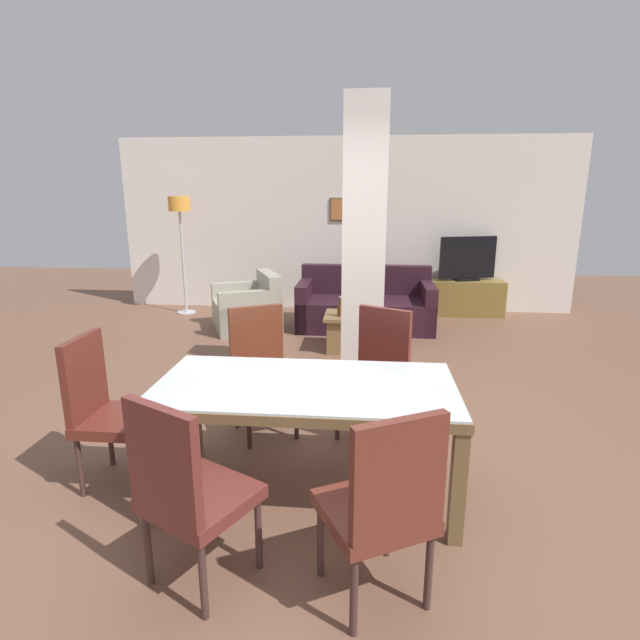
% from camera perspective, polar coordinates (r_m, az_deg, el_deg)
% --- Properties ---
extents(ground_plane, '(18.00, 18.00, 0.00)m').
position_cam_1_polar(ground_plane, '(3.43, -1.58, -18.87)').
color(ground_plane, brown).
extents(back_wall, '(7.20, 0.09, 2.70)m').
position_cam_1_polar(back_wall, '(8.08, 2.85, 10.74)').
color(back_wall, silver).
rests_on(back_wall, ground_plane).
extents(divider_pillar, '(0.39, 0.32, 2.70)m').
position_cam_1_polar(divider_pillar, '(4.62, 5.02, 7.84)').
color(divider_pillar, silver).
rests_on(divider_pillar, ground_plane).
extents(dining_table, '(1.85, 0.92, 0.75)m').
position_cam_1_polar(dining_table, '(3.13, -1.66, -9.63)').
color(dining_table, brown).
rests_on(dining_table, ground_plane).
extents(dining_chair_far_right, '(0.62, 0.62, 1.00)m').
position_cam_1_polar(dining_chair_far_right, '(3.94, 6.49, -5.47)').
color(dining_chair_far_right, maroon).
rests_on(dining_chair_far_right, ground_plane).
extents(dining_chair_near_left, '(0.62, 0.62, 1.00)m').
position_cam_1_polar(dining_chair_near_left, '(2.53, -14.96, -18.04)').
color(dining_chair_near_left, maroon).
rests_on(dining_chair_near_left, ground_plane).
extents(dining_chair_near_right, '(0.62, 0.62, 1.00)m').
position_cam_1_polar(dining_chair_near_right, '(2.38, 7.22, -19.96)').
color(dining_chair_near_right, maroon).
rests_on(dining_chair_near_right, ground_plane).
extents(dining_chair_far_left, '(0.62, 0.62, 1.00)m').
position_cam_1_polar(dining_chair_far_left, '(4.00, -6.71, -5.18)').
color(dining_chair_far_left, '#622C1A').
rests_on(dining_chair_far_left, ground_plane).
extents(dining_chair_head_left, '(0.46, 0.46, 1.00)m').
position_cam_1_polar(dining_chair_head_left, '(3.55, -23.29, -8.94)').
color(dining_chair_head_left, '#5C251C').
rests_on(dining_chair_head_left, ground_plane).
extents(sofa, '(1.87, 0.95, 0.84)m').
position_cam_1_polar(sofa, '(7.09, 5.18, 1.45)').
color(sofa, black).
rests_on(sofa, ground_plane).
extents(armchair, '(1.12, 1.12, 0.78)m').
position_cam_1_polar(armchair, '(7.05, -8.12, 1.22)').
color(armchair, '#A19E8C').
rests_on(armchair, ground_plane).
extents(coffee_table, '(0.70, 0.57, 0.44)m').
position_cam_1_polar(coffee_table, '(6.07, 3.84, -1.34)').
color(coffee_table, brown).
rests_on(coffee_table, ground_plane).
extents(bottle, '(0.06, 0.06, 0.24)m').
position_cam_1_polar(bottle, '(5.90, 2.29, 1.30)').
color(bottle, '#4C2D14').
rests_on(bottle, coffee_table).
extents(tv_stand, '(1.16, 0.40, 0.55)m').
position_cam_1_polar(tv_stand, '(8.08, 16.21, 2.47)').
color(tv_stand, olive).
rests_on(tv_stand, ground_plane).
extents(tv_screen, '(0.88, 0.31, 0.67)m').
position_cam_1_polar(tv_screen, '(7.99, 16.52, 6.68)').
color(tv_screen, black).
rests_on(tv_screen, tv_stand).
extents(floor_lamp, '(0.32, 0.32, 1.81)m').
position_cam_1_polar(floor_lamp, '(8.01, -15.73, 11.42)').
color(floor_lamp, '#B7B7BC').
rests_on(floor_lamp, ground_plane).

